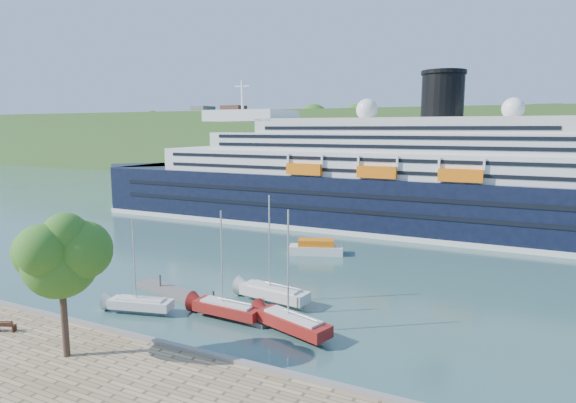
# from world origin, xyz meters

# --- Properties ---
(ground) EXTENTS (400.00, 400.00, 0.00)m
(ground) POSITION_xyz_m (0.00, 0.00, 0.00)
(ground) COLOR #2F5553
(ground) RESTS_ON ground
(far_hillside) EXTENTS (400.00, 50.00, 24.00)m
(far_hillside) POSITION_xyz_m (0.00, 145.00, 12.00)
(far_hillside) COLOR #315120
(far_hillside) RESTS_ON ground
(quay_coping) EXTENTS (220.00, 0.50, 0.30)m
(quay_coping) POSITION_xyz_m (0.00, -0.20, 1.15)
(quay_coping) COLOR slate
(quay_coping) RESTS_ON promenade
(cruise_ship) EXTENTS (119.91, 17.92, 26.91)m
(cruise_ship) POSITION_xyz_m (4.85, 55.02, 13.46)
(cruise_ship) COLOR black
(cruise_ship) RESTS_ON ground
(park_bench) EXTENTS (1.86, 1.34, 1.10)m
(park_bench) POSITION_xyz_m (-7.69, -3.94, 1.55)
(park_bench) COLOR #432013
(park_bench) RESTS_ON promenade
(promenade_tree) EXTENTS (7.06, 7.06, 11.69)m
(promenade_tree) POSITION_xyz_m (0.52, -4.76, 6.84)
(promenade_tree) COLOR #295F19
(promenade_tree) RESTS_ON promenade
(floating_pontoon) EXTENTS (19.13, 6.24, 0.42)m
(floating_pontoon) POSITION_xyz_m (1.00, 10.72, 0.21)
(floating_pontoon) COLOR #68625C
(floating_pontoon) RESTS_ON ground
(sailboat_white_near) EXTENTS (7.04, 3.55, 8.76)m
(sailboat_white_near) POSITION_xyz_m (-2.32, 5.96, 4.38)
(sailboat_white_near) COLOR silver
(sailboat_white_near) RESTS_ON ground
(sailboat_red) EXTENTS (7.64, 2.43, 9.75)m
(sailboat_red) POSITION_xyz_m (6.02, 8.32, 4.88)
(sailboat_red) COLOR maroon
(sailboat_red) RESTS_ON ground
(sailboat_white_far) EXTENTS (8.39, 3.23, 10.56)m
(sailboat_white_far) POSITION_xyz_m (8.04, 13.87, 5.28)
(sailboat_white_far) COLOR silver
(sailboat_white_far) RESTS_ON ground
(tender_launch) EXTENTS (8.04, 5.07, 2.10)m
(tender_launch) POSITION_xyz_m (4.39, 33.61, 1.05)
(tender_launch) COLOR orange
(tender_launch) RESTS_ON ground
(sailboat_extra) EXTENTS (8.33, 4.59, 10.38)m
(sailboat_extra) POSITION_xyz_m (12.97, 7.88, 5.19)
(sailboat_extra) COLOR maroon
(sailboat_extra) RESTS_ON ground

